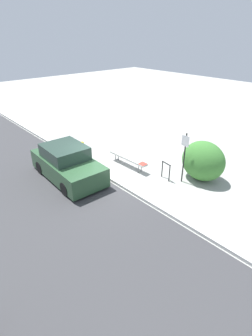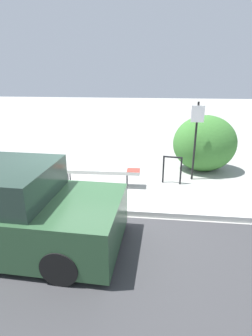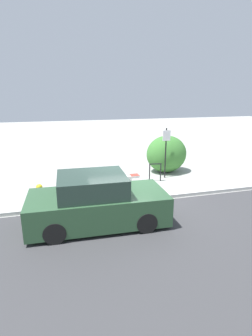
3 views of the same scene
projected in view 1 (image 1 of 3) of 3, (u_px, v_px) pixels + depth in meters
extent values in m
plane|color=#9E9E99|center=(108.00, 178.00, 12.14)|extent=(60.00, 60.00, 0.00)
cube|color=#B7B7B2|center=(108.00, 177.00, 12.11)|extent=(60.00, 0.20, 0.13)
cylinder|color=#515156|center=(116.00, 158.00, 13.59)|extent=(0.04, 0.04, 0.41)
cylinder|color=#515156|center=(139.00, 169.00, 12.51)|extent=(0.04, 0.04, 0.41)
cylinder|color=#515156|center=(118.00, 157.00, 13.70)|extent=(0.04, 0.04, 0.41)
cylinder|color=#515156|center=(141.00, 168.00, 12.62)|extent=(0.04, 0.04, 0.41)
cube|color=silver|center=(128.00, 158.00, 12.99)|extent=(2.39, 0.39, 0.10)
cube|color=red|center=(143.00, 164.00, 12.31)|extent=(0.37, 0.34, 0.01)
cylinder|color=black|center=(162.00, 169.00, 12.07)|extent=(0.05, 0.05, 0.80)
cylinder|color=black|center=(169.00, 173.00, 11.70)|extent=(0.05, 0.05, 0.80)
cylinder|color=black|center=(166.00, 163.00, 11.70)|extent=(0.55, 0.13, 0.05)
cylinder|color=black|center=(184.00, 158.00, 11.35)|extent=(0.06, 0.06, 2.30)
cube|color=white|center=(185.00, 141.00, 10.94)|extent=(0.36, 0.02, 0.46)
cylinder|color=gold|center=(82.00, 149.00, 14.33)|extent=(0.20, 0.20, 0.60)
sphere|color=gold|center=(82.00, 143.00, 14.17)|extent=(0.22, 0.22, 0.22)
cylinder|color=gold|center=(81.00, 148.00, 14.39)|extent=(0.08, 0.07, 0.07)
cylinder|color=gold|center=(84.00, 149.00, 14.21)|extent=(0.08, 0.07, 0.07)
ellipsoid|color=#3D7A33|center=(203.00, 161.00, 11.68)|extent=(2.00, 1.58, 1.81)
cylinder|color=black|center=(99.00, 176.00, 11.68)|extent=(0.61, 0.20, 0.60)
cylinder|color=black|center=(65.00, 189.00, 10.74)|extent=(0.61, 0.20, 0.60)
cylinder|color=black|center=(71.00, 158.00, 13.38)|extent=(0.61, 0.20, 0.60)
cylinder|color=black|center=(40.00, 167.00, 12.43)|extent=(0.61, 0.20, 0.60)
cube|color=#2D5133|center=(68.00, 167.00, 11.95)|extent=(4.07, 1.96, 0.86)
cube|color=#253930|center=(65.00, 152.00, 11.73)|extent=(1.98, 1.70, 0.60)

